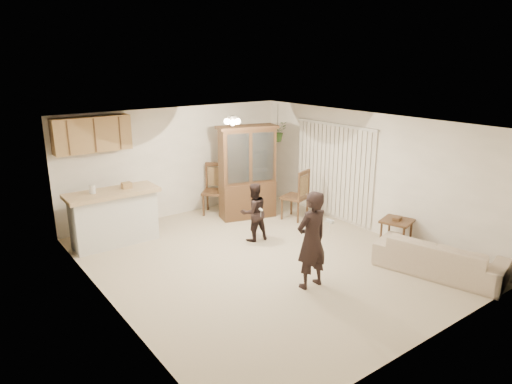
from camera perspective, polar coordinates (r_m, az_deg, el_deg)
floor at (r=8.43m, az=0.71°, el=-8.50°), size 6.50×6.50×0.00m
ceiling at (r=7.72m, az=0.77°, el=8.59°), size 5.50×6.50×0.02m
wall_back at (r=10.67m, az=-9.91°, el=3.71°), size 5.50×0.02×2.50m
wall_front at (r=5.90m, az=20.40°, el=-7.64°), size 5.50×0.02×2.50m
wall_left at (r=6.77m, az=-18.18°, el=-4.31°), size 0.02×6.50×2.50m
wall_right at (r=9.84m, az=13.60°, el=2.42°), size 0.02×6.50×2.50m
breakfast_bar at (r=9.39m, az=-17.27°, el=-3.32°), size 1.60×0.55×1.00m
bar_top at (r=9.22m, az=-17.56°, el=-0.10°), size 1.75×0.70×0.08m
upper_cabinets at (r=9.66m, az=-19.82°, el=6.81°), size 1.50×0.34×0.70m
vertical_blinds at (r=10.43m, az=9.64°, el=2.58°), size 0.06×2.30×2.10m
ceiling_fixture at (r=8.82m, az=-2.97°, el=8.89°), size 0.36×0.36×0.20m
hanging_plant at (r=11.09m, az=2.72°, el=7.57°), size 0.43×0.37×0.48m
plant_cord at (r=11.04m, az=2.74°, el=9.23°), size 0.01×0.01×0.65m
sofa at (r=8.40m, az=21.98°, el=-7.14°), size 1.21×2.00×0.73m
adult at (r=7.22m, az=6.99°, el=-5.25°), size 0.66×0.43×1.80m
child at (r=9.08m, az=-0.29°, el=-2.05°), size 0.71×0.58×1.35m
china_hutch at (r=10.35m, az=-1.10°, el=2.40°), size 1.43×0.86×2.12m
side_table at (r=9.18m, az=17.08°, el=-5.03°), size 0.67×0.67×0.66m
chair_bar at (r=9.99m, az=-15.49°, el=-3.39°), size 0.45×0.45×0.96m
chair_hutch_left at (r=10.81m, az=-5.22°, el=-0.97°), size 0.74×0.74×1.19m
chair_hutch_right at (r=10.45m, az=4.86°, el=-1.62°), size 0.65×0.65×1.16m
controller_adult at (r=6.86m, az=9.22°, el=-3.60°), size 0.04×0.14×0.04m
controller_child at (r=8.84m, az=0.61°, el=-2.21°), size 0.04×0.11×0.03m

